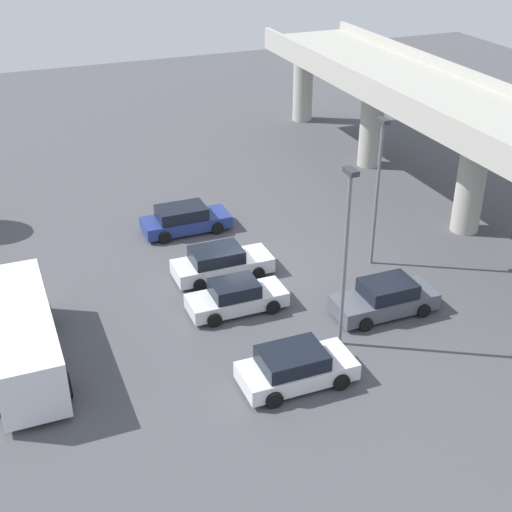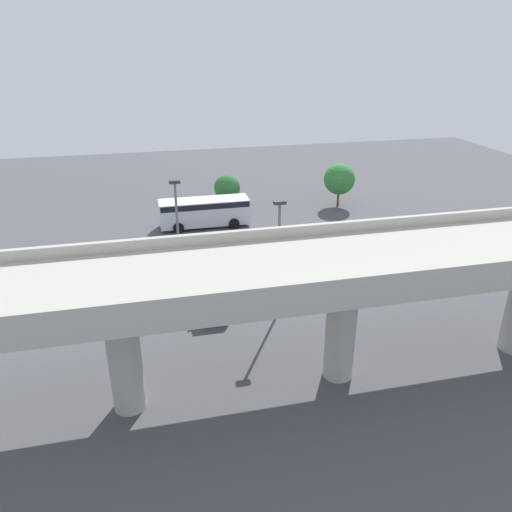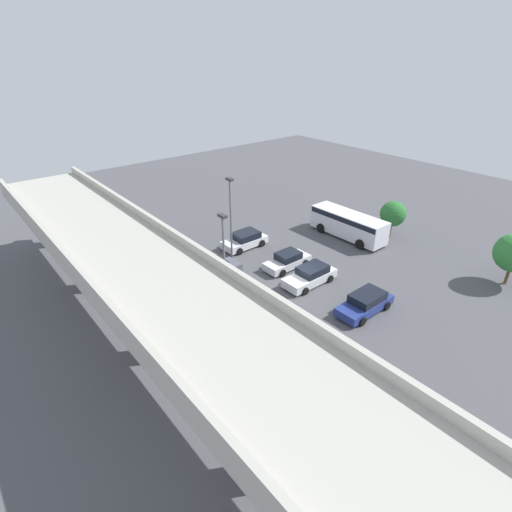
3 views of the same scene
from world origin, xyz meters
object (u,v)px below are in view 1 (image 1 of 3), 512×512
object	(u,v)px
parked_car_2	(236,297)
parked_car_3	(385,298)
parked_car_4	(296,367)
lamp_post_mid_lot	(346,247)
parked_car_1	(221,263)
parked_car_0	(185,219)
shuttle_bus	(22,333)
lamp_post_near_aisle	(378,181)

from	to	relation	value
parked_car_2	parked_car_3	world-z (taller)	parked_car_3
parked_car_4	lamp_post_mid_lot	xyz separation A→B (m)	(-1.61, 2.75, 3.84)
parked_car_2	parked_car_4	world-z (taller)	parked_car_4
parked_car_1	parked_car_2	distance (m)	3.12
lamp_post_mid_lot	parked_car_3	bearing A→B (deg)	115.25
parked_car_0	parked_car_4	bearing A→B (deg)	-89.37
parked_car_0	parked_car_2	xyz separation A→B (m)	(8.36, -0.15, -0.03)
shuttle_bus	lamp_post_mid_lot	bearing A→B (deg)	74.83
parked_car_3	lamp_post_mid_lot	bearing A→B (deg)	25.25
shuttle_bus	lamp_post_near_aisle	world-z (taller)	lamp_post_near_aisle
shuttle_bus	parked_car_1	bearing A→B (deg)	111.94
parked_car_0	parked_car_3	size ratio (longest dim) A/B	1.01
parked_car_2	parked_car_4	distance (m)	5.61
parked_car_2	parked_car_3	xyz separation A→B (m)	(2.61, 6.00, 0.04)
parked_car_2	lamp_post_mid_lot	world-z (taller)	lamp_post_mid_lot
parked_car_2	lamp_post_near_aisle	distance (m)	8.70
parked_car_3	lamp_post_near_aisle	size ratio (longest dim) A/B	0.62
parked_car_1	parked_car_2	world-z (taller)	parked_car_1
parked_car_1	parked_car_2	xyz separation A→B (m)	(3.10, -0.37, -0.04)
parked_car_3	lamp_post_mid_lot	distance (m)	5.04
parked_car_3	parked_car_2	bearing A→B (deg)	-23.46
parked_car_2	parked_car_4	bearing A→B (deg)	-86.85
parked_car_1	parked_car_3	bearing A→B (deg)	-45.37
parked_car_2	shuttle_bus	xyz separation A→B (m)	(0.71, -9.08, 0.86)
parked_car_3	parked_car_4	distance (m)	6.44
lamp_post_near_aisle	parked_car_3	bearing A→B (deg)	-22.56
parked_car_1	lamp_post_near_aisle	size ratio (longest dim) A/B	0.64
parked_car_2	lamp_post_near_aisle	size ratio (longest dim) A/B	0.59
parked_car_1	shuttle_bus	xyz separation A→B (m)	(3.81, -9.45, 0.82)
parked_car_3	parked_car_1	bearing A→B (deg)	-45.37
lamp_post_mid_lot	parked_car_2	bearing A→B (deg)	-142.59
parked_car_2	shuttle_bus	world-z (taller)	shuttle_bus
parked_car_4	lamp_post_near_aisle	size ratio (longest dim) A/B	0.60
parked_car_2	lamp_post_near_aisle	world-z (taller)	lamp_post_near_aisle
shuttle_bus	lamp_post_near_aisle	xyz separation A→B (m)	(-2.23, 16.80, 2.87)
parked_car_0	parked_car_1	distance (m)	5.26
parked_car_1	shuttle_bus	bearing A→B (deg)	-158.06
parked_car_2	parked_car_3	bearing A→B (deg)	-23.46
parked_car_2	parked_car_3	distance (m)	6.55
lamp_post_mid_lot	parked_car_0	bearing A→B (deg)	-166.78
lamp_post_near_aisle	lamp_post_mid_lot	size ratio (longest dim) A/B	0.96
parked_car_4	shuttle_bus	xyz separation A→B (m)	(-4.90, -9.38, 0.81)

